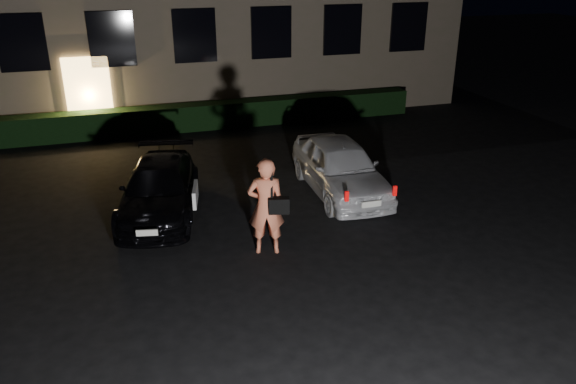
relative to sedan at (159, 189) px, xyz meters
name	(u,v)px	position (x,y,z in m)	size (l,w,h in m)	color
ground	(302,292)	(2.01, -4.12, -0.57)	(80.00, 80.00, 0.00)	black
hedge	(202,116)	(2.01, 6.38, -0.15)	(15.00, 0.70, 0.85)	black
sedan	(159,189)	(0.00, 0.00, 0.00)	(2.40, 4.19, 1.14)	black
hatch	(340,167)	(4.34, -0.15, 0.10)	(1.70, 3.97, 1.34)	silver
man	(266,206)	(1.82, -2.53, 0.41)	(0.82, 0.64, 1.96)	#E17250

